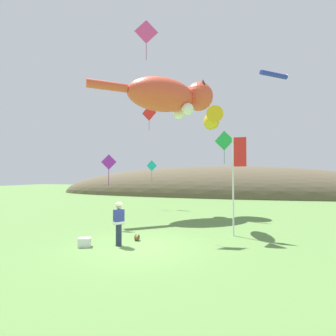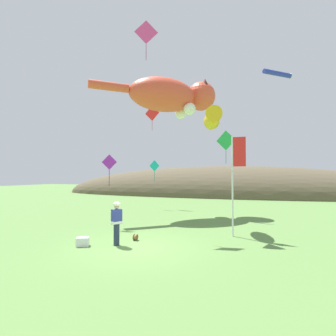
{
  "view_description": "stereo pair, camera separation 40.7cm",
  "coord_description": "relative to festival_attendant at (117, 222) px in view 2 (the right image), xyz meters",
  "views": [
    {
      "loc": [
        4.19,
        -9.77,
        2.89
      ],
      "look_at": [
        0.0,
        4.0,
        3.29
      ],
      "focal_mm": 28.0,
      "sensor_mm": 36.0,
      "label": 1
    },
    {
      "loc": [
        4.58,
        -9.64,
        2.89
      ],
      "look_at": [
        0.0,
        4.0,
        3.29
      ],
      "focal_mm": 28.0,
      "sensor_mm": 36.0,
      "label": 2
    }
  ],
  "objects": [
    {
      "name": "kite_giant_cat",
      "position": [
        -0.45,
        8.86,
        7.86
      ],
      "size": [
        7.75,
        6.89,
        2.92
      ],
      "color": "#E04C33"
    },
    {
      "name": "picnic_cooler",
      "position": [
        -1.24,
        -0.55,
        -0.77
      ],
      "size": [
        0.58,
        0.5,
        0.36
      ],
      "color": "white",
      "rests_on": "ground"
    },
    {
      "name": "kite_spool",
      "position": [
        0.38,
        0.99,
        -0.82
      ],
      "size": [
        0.15,
        0.27,
        0.27
      ],
      "color": "olive",
      "rests_on": "ground"
    },
    {
      "name": "festival_banner_pole",
      "position": [
        4.56,
        3.17,
        2.16
      ],
      "size": [
        0.66,
        0.08,
        4.75
      ],
      "color": "silver",
      "rests_on": "ground"
    },
    {
      "name": "ground_plane",
      "position": [
        0.89,
        0.03,
        -0.95
      ],
      "size": [
        120.0,
        120.0,
        0.0
      ],
      "primitive_type": "plane",
      "color": "#5B8442"
    },
    {
      "name": "kite_diamond_pink",
      "position": [
        -0.14,
        3.35,
        9.73
      ],
      "size": [
        1.2,
        0.55,
        2.2
      ],
      "color": "#E53F8C"
    },
    {
      "name": "kite_diamond_red",
      "position": [
        -3.69,
        13.0,
        7.74
      ],
      "size": [
        1.47,
        0.15,
        2.37
      ],
      "color": "red"
    },
    {
      "name": "kite_diamond_teal",
      "position": [
        -2.87,
        11.51,
        2.73
      ],
      "size": [
        0.98,
        0.14,
        1.89
      ],
      "color": "#19BFBF"
    },
    {
      "name": "festival_attendant",
      "position": [
        0.0,
        0.0,
        0.0
      ],
      "size": [
        0.44,
        0.49,
        1.77
      ],
      "color": "#232D47",
      "rests_on": "ground"
    },
    {
      "name": "kite_tube_streamer",
      "position": [
        7.16,
        12.11,
        9.81
      ],
      "size": [
        2.29,
        2.04,
        0.44
      ],
      "color": "#2633A5"
    },
    {
      "name": "kite_diamond_green",
      "position": [
        3.58,
        8.29,
        4.27
      ],
      "size": [
        1.32,
        0.34,
        2.25
      ],
      "color": "green"
    },
    {
      "name": "distant_hill_ridge",
      "position": [
        0.89,
        28.62,
        -0.95
      ],
      "size": [
        51.25,
        12.71,
        8.39
      ],
      "color": "brown",
      "rests_on": "ground"
    },
    {
      "name": "kite_diamond_violet",
      "position": [
        -2.36,
        3.3,
        2.65
      ],
      "size": [
        0.84,
        0.25,
        1.77
      ],
      "color": "purple"
    },
    {
      "name": "kite_fish_windsock",
      "position": [
        3.26,
        4.44,
        4.92
      ],
      "size": [
        1.48,
        3.18,
        0.95
      ],
      "color": "gold"
    }
  ]
}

